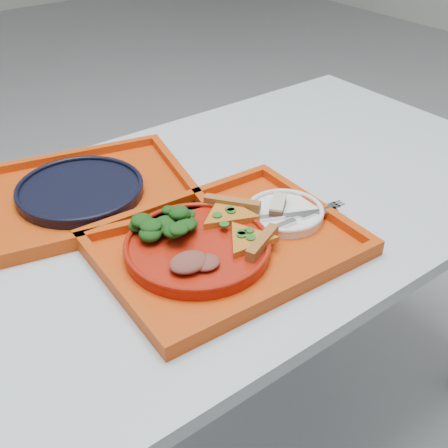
{
  "coord_description": "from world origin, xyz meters",
  "views": [
    {
      "loc": [
        -0.52,
        -0.79,
        1.37
      ],
      "look_at": [
        -0.0,
        -0.1,
        0.78
      ],
      "focal_mm": 45.0,
      "sensor_mm": 36.0,
      "label": 1
    }
  ],
  "objects_px": {
    "navy_plate": "(80,191)",
    "dessert_bar": "(278,205)",
    "tray_main": "(226,247)",
    "dinner_plate": "(198,248)",
    "tray_far": "(81,197)"
  },
  "relations": [
    {
      "from": "navy_plate",
      "to": "dessert_bar",
      "type": "xyz_separation_m",
      "value": [
        0.27,
        -0.3,
        0.01
      ]
    },
    {
      "from": "tray_main",
      "to": "dessert_bar",
      "type": "height_order",
      "value": "dessert_bar"
    },
    {
      "from": "tray_main",
      "to": "tray_far",
      "type": "distance_m",
      "value": 0.35
    },
    {
      "from": "tray_far",
      "to": "dinner_plate",
      "type": "bearing_deg",
      "value": -62.39
    },
    {
      "from": "tray_far",
      "to": "dessert_bar",
      "type": "distance_m",
      "value": 0.41
    },
    {
      "from": "tray_main",
      "to": "navy_plate",
      "type": "height_order",
      "value": "navy_plate"
    },
    {
      "from": "dinner_plate",
      "to": "navy_plate",
      "type": "height_order",
      "value": "dinner_plate"
    },
    {
      "from": "tray_far",
      "to": "tray_main",
      "type": "bearing_deg",
      "value": -53.98
    },
    {
      "from": "dinner_plate",
      "to": "navy_plate",
      "type": "xyz_separation_m",
      "value": [
        -0.08,
        0.31,
        -0.0
      ]
    },
    {
      "from": "tray_far",
      "to": "dessert_bar",
      "type": "height_order",
      "value": "dessert_bar"
    },
    {
      "from": "navy_plate",
      "to": "dessert_bar",
      "type": "distance_m",
      "value": 0.41
    },
    {
      "from": "tray_main",
      "to": "navy_plate",
      "type": "distance_m",
      "value": 0.35
    },
    {
      "from": "tray_main",
      "to": "dessert_bar",
      "type": "relative_size",
      "value": 6.87
    },
    {
      "from": "tray_main",
      "to": "navy_plate",
      "type": "xyz_separation_m",
      "value": [
        -0.13,
        0.32,
        0.01
      ]
    },
    {
      "from": "dinner_plate",
      "to": "navy_plate",
      "type": "bearing_deg",
      "value": 104.45
    }
  ]
}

